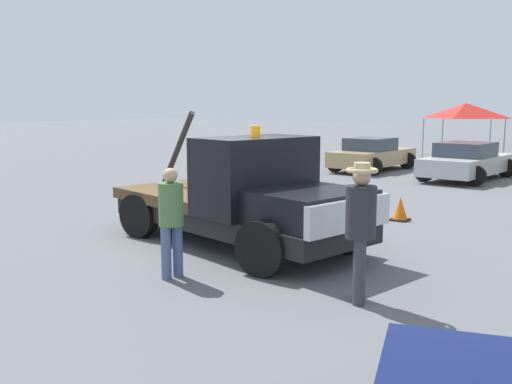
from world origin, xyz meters
TOP-DOWN VIEW (x-y plane):
  - ground_plane at (0.00, 0.00)m, footprint 160.00×160.00m
  - tow_truck at (0.32, -0.07)m, footprint 5.80×3.21m
  - person_near_truck at (3.33, -1.65)m, footprint 0.42×0.42m
  - person_at_hood at (0.51, -2.27)m, footprint 0.38×0.38m
  - parked_car_tan at (-2.92, 13.19)m, footprint 2.60×4.53m
  - parked_car_silver at (1.02, 12.43)m, footprint 2.77×4.83m
  - canopy_tent_red at (-1.54, 21.62)m, footprint 3.28×3.28m
  - traffic_cone at (1.77, 4.00)m, footprint 0.40×0.40m

SIDE VIEW (x-z plane):
  - ground_plane at x=0.00m, z-range 0.00..0.00m
  - traffic_cone at x=1.77m, z-range -0.02..0.53m
  - parked_car_tan at x=-2.92m, z-range -0.02..1.32m
  - parked_car_silver at x=1.02m, z-range -0.02..1.32m
  - tow_truck at x=0.32m, z-range -0.36..2.16m
  - person_at_hood at x=0.51m, z-range 0.13..1.83m
  - person_near_truck at x=3.33m, z-range 0.17..2.06m
  - canopy_tent_red at x=-1.54m, z-range 0.99..3.74m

